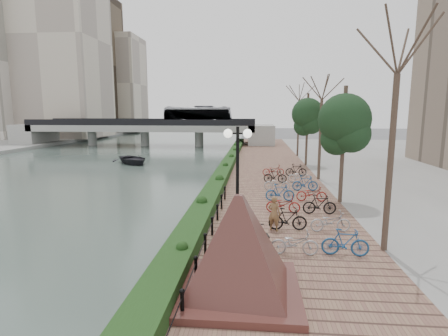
# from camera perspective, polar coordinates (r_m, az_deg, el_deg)

# --- Properties ---
(ground) EXTENTS (220.00, 220.00, 0.00)m
(ground) POSITION_cam_1_polar(r_m,az_deg,el_deg) (12.66, -10.30, -17.25)
(ground) COLOR #59595B
(ground) RESTS_ON ground
(river_water) EXTENTS (30.00, 130.00, 0.02)m
(river_water) POSITION_cam_1_polar(r_m,az_deg,el_deg) (40.62, -21.40, 0.65)
(river_water) COLOR #425349
(river_water) RESTS_ON ground
(promenade) EXTENTS (8.00, 75.00, 0.50)m
(promenade) POSITION_cam_1_polar(r_m,az_deg,el_deg) (28.91, 6.79, -1.53)
(promenade) COLOR brown
(promenade) RESTS_ON ground
(hedge) EXTENTS (1.10, 56.00, 0.60)m
(hedge) POSITION_cam_1_polar(r_m,az_deg,el_deg) (31.38, 0.47, 0.40)
(hedge) COLOR #1B3613
(hedge) RESTS_ON promenade
(chain_fence) EXTENTS (0.10, 14.10, 0.70)m
(chain_fence) POSITION_cam_1_polar(r_m,az_deg,el_deg) (13.87, -2.47, -10.88)
(chain_fence) COLOR black
(chain_fence) RESTS_ON promenade
(granite_monument) EXTENTS (5.47, 5.47, 2.86)m
(granite_monument) POSITION_cam_1_polar(r_m,az_deg,el_deg) (9.99, 2.36, -12.32)
(granite_monument) COLOR #48211E
(granite_monument) RESTS_ON promenade
(lamppost) EXTENTS (1.02, 0.32, 4.59)m
(lamppost) POSITION_cam_1_polar(r_m,az_deg,el_deg) (12.64, 2.23, 1.10)
(lamppost) COLOR black
(lamppost) RESTS_ON promenade
(motorcycle) EXTENTS (0.70, 1.44, 0.86)m
(motorcycle) POSITION_cam_1_polar(r_m,az_deg,el_deg) (13.26, 6.22, -11.53)
(motorcycle) COLOR black
(motorcycle) RESTS_ON promenade
(pedestrian) EXTENTS (0.66, 0.56, 1.53)m
(pedestrian) POSITION_cam_1_polar(r_m,az_deg,el_deg) (15.35, 8.18, -7.33)
(pedestrian) COLOR brown
(pedestrian) RESTS_ON promenade
(bicycle_parking) EXTENTS (2.40, 17.32, 1.00)m
(bicycle_parking) POSITION_cam_1_polar(r_m,az_deg,el_deg) (20.64, 11.57, -3.96)
(bicycle_parking) COLOR #9E9FA2
(bicycle_parking) RESTS_ON promenade
(street_trees) EXTENTS (3.20, 37.12, 6.80)m
(street_trees) POSITION_cam_1_polar(r_m,az_deg,el_deg) (24.15, 16.80, 4.25)
(street_trees) COLOR #382721
(street_trees) RESTS_ON promenade
(bridge) EXTENTS (36.00, 10.77, 6.50)m
(bridge) POSITION_cam_1_polar(r_m,az_deg,el_deg) (58.28, -11.13, 6.85)
(bridge) COLOR gray
(bridge) RESTS_ON ground
(boat) EXTENTS (5.79, 5.86, 1.00)m
(boat) POSITION_cam_1_polar(r_m,az_deg,el_deg) (38.97, -14.64, 1.41)
(boat) COLOR #222127
(boat) RESTS_ON river_water
(far_buildings) EXTENTS (35.00, 38.00, 38.00)m
(far_buildings) POSITION_cam_1_polar(r_m,az_deg,el_deg) (89.56, -25.81, 15.07)
(far_buildings) COLOR beige
(far_buildings) RESTS_ON far_bank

